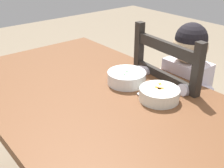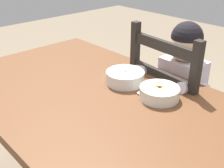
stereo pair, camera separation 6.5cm
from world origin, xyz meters
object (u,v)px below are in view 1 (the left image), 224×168
at_px(bowl_of_peas, 127,77).
at_px(bowl_of_carrots, 159,94).
at_px(dining_chair, 178,116).
at_px(spoon, 146,96).
at_px(child_figure, 182,87).
at_px(dining_table, 95,112).

xyz_separation_m(bowl_of_peas, bowl_of_carrots, (0.20, 0.00, -0.00)).
xyz_separation_m(dining_chair, spoon, (0.05, -0.32, 0.26)).
distance_m(child_figure, bowl_of_peas, 0.33).
height_order(child_figure, bowl_of_carrots, child_figure).
bearing_deg(dining_chair, spoon, -80.58).
height_order(dining_chair, bowl_of_carrots, dining_chair).
xyz_separation_m(bowl_of_carrots, spoon, (-0.05, -0.02, -0.02)).
distance_m(dining_table, dining_chair, 0.51).
height_order(dining_chair, spoon, dining_chair).
xyz_separation_m(dining_table, bowl_of_carrots, (0.22, 0.17, 0.12)).
bearing_deg(child_figure, spoon, -81.26).
bearing_deg(spoon, bowl_of_carrots, 23.75).
relative_size(dining_table, spoon, 10.27).
distance_m(child_figure, bowl_of_carrots, 0.33).
distance_m(dining_table, bowl_of_peas, 0.22).
height_order(dining_table, bowl_of_peas, bowl_of_peas).
relative_size(dining_chair, bowl_of_carrots, 5.74).
bearing_deg(bowl_of_peas, dining_chair, 72.23).
relative_size(dining_table, child_figure, 1.46).
distance_m(dining_table, bowl_of_carrots, 0.30).
relative_size(dining_table, dining_chair, 1.48).
height_order(dining_table, bowl_of_carrots, bowl_of_carrots).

